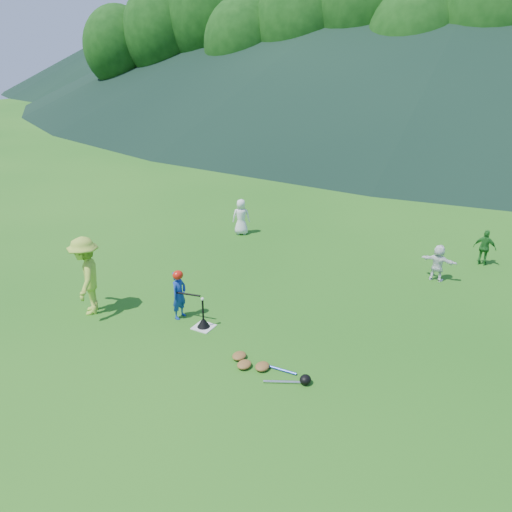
{
  "coord_description": "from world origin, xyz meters",
  "views": [
    {
      "loc": [
        5.96,
        -8.23,
        5.89
      ],
      "look_at": [
        0.0,
        2.5,
        0.9
      ],
      "focal_mm": 35.0,
      "sensor_mm": 36.0,
      "label": 1
    }
  ],
  "objects_px": {
    "home_plate": "(204,327)",
    "fielder_d": "(438,263)",
    "fielder_c": "(485,248)",
    "equipment_pile": "(262,367)",
    "fielder_a": "(241,217)",
    "batting_tee": "(203,322)",
    "adult_coach": "(86,276)",
    "batter_child": "(179,295)"
  },
  "relations": [
    {
      "from": "home_plate",
      "to": "fielder_d",
      "type": "relative_size",
      "value": 0.43
    },
    {
      "from": "fielder_c",
      "to": "home_plate",
      "type": "bearing_deg",
      "value": 58.95
    },
    {
      "from": "fielder_c",
      "to": "equipment_pile",
      "type": "bearing_deg",
      "value": 72.91
    },
    {
      "from": "home_plate",
      "to": "fielder_d",
      "type": "bearing_deg",
      "value": 51.76
    },
    {
      "from": "home_plate",
      "to": "fielder_c",
      "type": "relative_size",
      "value": 0.41
    },
    {
      "from": "fielder_a",
      "to": "fielder_d",
      "type": "xyz_separation_m",
      "value": [
        6.73,
        -0.67,
        -0.1
      ]
    },
    {
      "from": "home_plate",
      "to": "fielder_a",
      "type": "bearing_deg",
      "value": 112.9
    },
    {
      "from": "batting_tee",
      "to": "fielder_c",
      "type": "bearing_deg",
      "value": 53.96
    },
    {
      "from": "home_plate",
      "to": "adult_coach",
      "type": "relative_size",
      "value": 0.23
    },
    {
      "from": "home_plate",
      "to": "batter_child",
      "type": "distance_m",
      "value": 0.98
    },
    {
      "from": "home_plate",
      "to": "batter_child",
      "type": "relative_size",
      "value": 0.38
    },
    {
      "from": "adult_coach",
      "to": "equipment_pile",
      "type": "bearing_deg",
      "value": 50.62
    },
    {
      "from": "home_plate",
      "to": "fielder_d",
      "type": "distance_m",
      "value": 6.8
    },
    {
      "from": "batting_tee",
      "to": "equipment_pile",
      "type": "bearing_deg",
      "value": -22.14
    },
    {
      "from": "adult_coach",
      "to": "batting_tee",
      "type": "distance_m",
      "value": 3.05
    },
    {
      "from": "fielder_c",
      "to": "fielder_d",
      "type": "height_order",
      "value": "fielder_c"
    },
    {
      "from": "fielder_a",
      "to": "adult_coach",
      "type": "bearing_deg",
      "value": 60.23
    },
    {
      "from": "fielder_d",
      "to": "batting_tee",
      "type": "relative_size",
      "value": 1.54
    },
    {
      "from": "equipment_pile",
      "to": "fielder_d",
      "type": "bearing_deg",
      "value": 70.08
    },
    {
      "from": "fielder_a",
      "to": "fielder_c",
      "type": "xyz_separation_m",
      "value": [
        7.73,
        1.15,
        -0.08
      ]
    },
    {
      "from": "batting_tee",
      "to": "equipment_pile",
      "type": "relative_size",
      "value": 0.38
    },
    {
      "from": "fielder_c",
      "to": "batting_tee",
      "type": "bearing_deg",
      "value": 58.95
    },
    {
      "from": "home_plate",
      "to": "batting_tee",
      "type": "height_order",
      "value": "batting_tee"
    },
    {
      "from": "fielder_c",
      "to": "batting_tee",
      "type": "xyz_separation_m",
      "value": [
        -5.2,
        -7.15,
        -0.41
      ]
    },
    {
      "from": "fielder_d",
      "to": "equipment_pile",
      "type": "relative_size",
      "value": 0.58
    },
    {
      "from": "home_plate",
      "to": "batting_tee",
      "type": "distance_m",
      "value": 0.12
    },
    {
      "from": "fielder_c",
      "to": "batting_tee",
      "type": "relative_size",
      "value": 1.6
    },
    {
      "from": "batting_tee",
      "to": "equipment_pile",
      "type": "xyz_separation_m",
      "value": [
        1.98,
        -0.8,
        -0.06
      ]
    },
    {
      "from": "batting_tee",
      "to": "adult_coach",
      "type": "bearing_deg",
      "value": -165.78
    },
    {
      "from": "adult_coach",
      "to": "batting_tee",
      "type": "height_order",
      "value": "adult_coach"
    },
    {
      "from": "fielder_a",
      "to": "equipment_pile",
      "type": "height_order",
      "value": "fielder_a"
    },
    {
      "from": "home_plate",
      "to": "fielder_a",
      "type": "xyz_separation_m",
      "value": [
        -2.53,
        5.99,
        0.62
      ]
    },
    {
      "from": "home_plate",
      "to": "adult_coach",
      "type": "height_order",
      "value": "adult_coach"
    },
    {
      "from": "adult_coach",
      "to": "fielder_c",
      "type": "distance_m",
      "value": 11.26
    },
    {
      "from": "home_plate",
      "to": "fielder_a",
      "type": "distance_m",
      "value": 6.54
    },
    {
      "from": "home_plate",
      "to": "batting_tee",
      "type": "relative_size",
      "value": 0.66
    },
    {
      "from": "batting_tee",
      "to": "fielder_d",
      "type": "bearing_deg",
      "value": 51.76
    },
    {
      "from": "fielder_a",
      "to": "fielder_d",
      "type": "bearing_deg",
      "value": 147.24
    },
    {
      "from": "fielder_a",
      "to": "fielder_c",
      "type": "distance_m",
      "value": 7.82
    },
    {
      "from": "batting_tee",
      "to": "home_plate",
      "type": "bearing_deg",
      "value": 0.0
    },
    {
      "from": "batting_tee",
      "to": "equipment_pile",
      "type": "height_order",
      "value": "batting_tee"
    },
    {
      "from": "fielder_d",
      "to": "equipment_pile",
      "type": "xyz_separation_m",
      "value": [
        -2.22,
        -6.13,
        -0.46
      ]
    }
  ]
}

